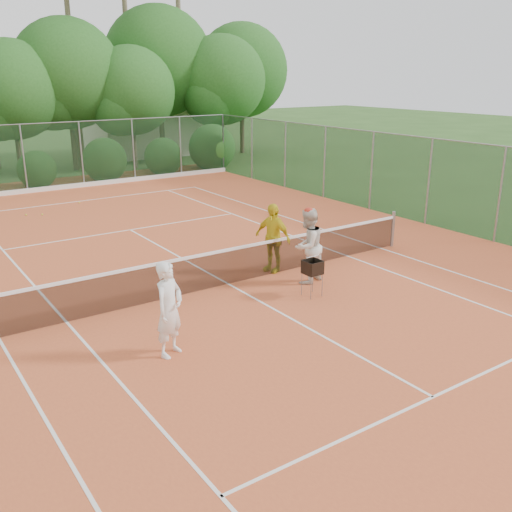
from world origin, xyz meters
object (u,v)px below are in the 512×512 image
(player_center_grp, at_px, (308,246))
(player_yellow, at_px, (273,238))
(player_white, at_px, (169,309))
(ball_hopper, at_px, (312,268))

(player_center_grp, height_order, player_yellow, player_center_grp)
(player_white, bearing_deg, player_center_grp, -9.44)
(player_center_grp, bearing_deg, player_white, -161.07)
(player_yellow, bearing_deg, player_white, -75.82)
(player_white, xyz_separation_m, player_center_grp, (4.64, 1.59, 0.04))
(player_center_grp, bearing_deg, ball_hopper, -121.96)
(player_white, distance_m, ball_hopper, 4.22)
(player_white, height_order, player_yellow, player_yellow)
(player_white, xyz_separation_m, player_yellow, (4.42, 2.80, 0.00))
(player_center_grp, relative_size, player_yellow, 1.05)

